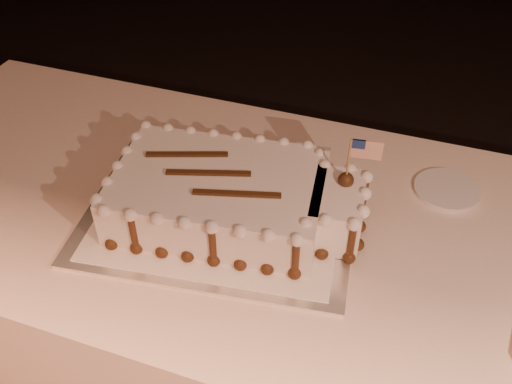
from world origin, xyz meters
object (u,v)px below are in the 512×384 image
(cake_board, at_px, (220,215))
(sheet_cake, at_px, (233,196))
(banquet_table, at_px, (357,351))
(side_plate, at_px, (447,190))

(cake_board, relative_size, sheet_cake, 1.04)
(cake_board, bearing_deg, sheet_cake, 0.14)
(banquet_table, bearing_deg, sheet_cake, -175.23)
(banquet_table, distance_m, side_plate, 0.45)
(banquet_table, distance_m, sheet_cake, 0.53)
(banquet_table, distance_m, cake_board, 0.50)
(sheet_cake, distance_m, side_plate, 0.48)
(banquet_table, xyz_separation_m, sheet_cake, (-0.30, -0.03, 0.44))
(banquet_table, relative_size, sheet_cake, 4.44)
(cake_board, bearing_deg, side_plate, 20.82)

